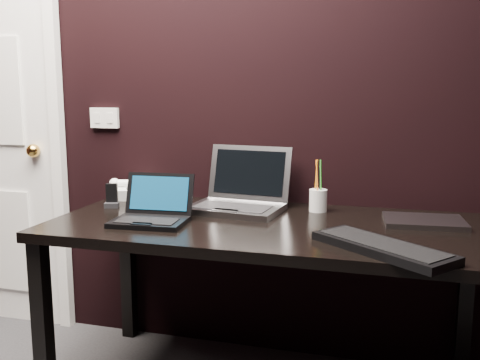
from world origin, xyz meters
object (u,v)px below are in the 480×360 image
(silver_laptop, at_px, (239,198))
(pen_cup, at_px, (318,199))
(netbook, at_px, (152,213))
(desk_phone, at_px, (133,190))
(ext_keyboard, at_px, (382,247))
(closed_laptop, at_px, (424,221))
(desk, at_px, (266,241))
(mobile_phone, at_px, (112,198))

(silver_laptop, relative_size, pen_cup, 1.87)
(pen_cup, bearing_deg, netbook, -148.16)
(desk_phone, height_order, pen_cup, pen_cup)
(netbook, distance_m, pen_cup, 0.71)
(ext_keyboard, xyz_separation_m, closed_laptop, (0.15, 0.42, -0.00))
(desk, xyz_separation_m, pen_cup, (0.17, 0.25, 0.13))
(desk, relative_size, silver_laptop, 4.04)
(ext_keyboard, xyz_separation_m, desk_phone, (-1.18, 0.57, 0.02))
(desk_phone, bearing_deg, mobile_phone, -89.73)
(closed_laptop, relative_size, pen_cup, 1.43)
(ext_keyboard, bearing_deg, mobile_phone, 162.70)
(silver_laptop, relative_size, mobile_phone, 4.00)
(silver_laptop, relative_size, closed_laptop, 1.31)
(netbook, bearing_deg, closed_laptop, 14.35)
(closed_laptop, height_order, desk_phone, desk_phone)
(ext_keyboard, distance_m, mobile_phone, 1.23)
(desk, bearing_deg, pen_cup, 56.02)
(ext_keyboard, bearing_deg, silver_laptop, 142.57)
(desk, bearing_deg, silver_laptop, 130.76)
(silver_laptop, relative_size, ext_keyboard, 0.88)
(desk_phone, bearing_deg, desk, -21.85)
(netbook, distance_m, desk_phone, 0.51)
(pen_cup, bearing_deg, ext_keyboard, -62.37)
(netbook, height_order, mobile_phone, netbook)
(pen_cup, bearing_deg, mobile_phone, -169.69)
(ext_keyboard, relative_size, closed_laptop, 1.50)
(closed_laptop, distance_m, desk_phone, 1.34)
(netbook, bearing_deg, ext_keyboard, -9.95)
(netbook, bearing_deg, desk_phone, 125.48)
(desk_phone, bearing_deg, ext_keyboard, -25.82)
(closed_laptop, bearing_deg, ext_keyboard, -109.89)
(closed_laptop, height_order, pen_cup, pen_cup)
(desk, bearing_deg, ext_keyboard, -31.76)
(silver_laptop, distance_m, desk_phone, 0.57)
(desk, distance_m, ext_keyboard, 0.53)
(desk, height_order, pen_cup, pen_cup)
(desk_phone, xyz_separation_m, mobile_phone, (0.00, -0.20, -0.00))
(netbook, relative_size, ext_keyboard, 0.62)
(desk, height_order, closed_laptop, closed_laptop)
(netbook, xyz_separation_m, mobile_phone, (-0.29, 0.21, 0.00))
(mobile_phone, xyz_separation_m, pen_cup, (0.90, 0.16, 0.01))
(silver_laptop, xyz_separation_m, ext_keyboard, (0.61, -0.47, -0.04))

